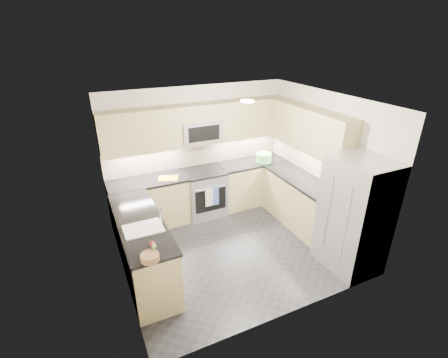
# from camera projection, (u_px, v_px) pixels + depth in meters

# --- Properties ---
(floor) EXTENTS (3.60, 3.20, 0.00)m
(floor) POSITION_uv_depth(u_px,v_px,m) (233.00, 247.00, 5.61)
(floor) COLOR black
(floor) RESTS_ON ground
(ceiling) EXTENTS (3.60, 3.20, 0.02)m
(ceiling) POSITION_uv_depth(u_px,v_px,m) (235.00, 101.00, 4.55)
(ceiling) COLOR beige
(ceiling) RESTS_ON wall_back
(wall_back) EXTENTS (3.60, 0.02, 2.50)m
(wall_back) POSITION_uv_depth(u_px,v_px,m) (197.00, 150.00, 6.39)
(wall_back) COLOR beige
(wall_back) RESTS_ON floor
(wall_front) EXTENTS (3.60, 0.02, 2.50)m
(wall_front) POSITION_uv_depth(u_px,v_px,m) (295.00, 235.00, 3.77)
(wall_front) COLOR beige
(wall_front) RESTS_ON floor
(wall_left) EXTENTS (0.02, 3.20, 2.50)m
(wall_left) POSITION_uv_depth(u_px,v_px,m) (115.00, 206.00, 4.39)
(wall_left) COLOR beige
(wall_left) RESTS_ON floor
(wall_right) EXTENTS (0.02, 3.20, 2.50)m
(wall_right) POSITION_uv_depth(u_px,v_px,m) (324.00, 163.00, 5.77)
(wall_right) COLOR beige
(wall_right) RESTS_ON floor
(base_cab_back_left) EXTENTS (1.42, 0.60, 0.90)m
(base_cab_back_left) POSITION_uv_depth(u_px,v_px,m) (150.00, 204.00, 6.07)
(base_cab_back_left) COLOR tan
(base_cab_back_left) RESTS_ON floor
(base_cab_back_right) EXTENTS (1.42, 0.60, 0.90)m
(base_cab_back_right) POSITION_uv_depth(u_px,v_px,m) (251.00, 183.00, 6.90)
(base_cab_back_right) COLOR tan
(base_cab_back_right) RESTS_ON floor
(base_cab_right) EXTENTS (0.60, 1.70, 0.90)m
(base_cab_right) POSITION_uv_depth(u_px,v_px,m) (300.00, 202.00, 6.12)
(base_cab_right) COLOR tan
(base_cab_right) RESTS_ON floor
(base_cab_peninsula) EXTENTS (0.60, 2.00, 0.90)m
(base_cab_peninsula) POSITION_uv_depth(u_px,v_px,m) (143.00, 248.00, 4.84)
(base_cab_peninsula) COLOR tan
(base_cab_peninsula) RESTS_ON floor
(countertop_back_left) EXTENTS (1.42, 0.63, 0.04)m
(countertop_back_left) POSITION_uv_depth(u_px,v_px,m) (147.00, 181.00, 5.87)
(countertop_back_left) COLOR black
(countertop_back_left) RESTS_ON base_cab_back_left
(countertop_back_right) EXTENTS (1.42, 0.63, 0.04)m
(countertop_back_right) POSITION_uv_depth(u_px,v_px,m) (252.00, 162.00, 6.71)
(countertop_back_right) COLOR black
(countertop_back_right) RESTS_ON base_cab_back_right
(countertop_right) EXTENTS (0.63, 1.70, 0.04)m
(countertop_right) POSITION_uv_depth(u_px,v_px,m) (303.00, 180.00, 5.92)
(countertop_right) COLOR black
(countertop_right) RESTS_ON base_cab_right
(countertop_peninsula) EXTENTS (0.63, 2.00, 0.04)m
(countertop_peninsula) POSITION_uv_depth(u_px,v_px,m) (140.00, 222.00, 4.64)
(countertop_peninsula) COLOR black
(countertop_peninsula) RESTS_ON base_cab_peninsula
(upper_cab_back) EXTENTS (3.60, 0.35, 0.75)m
(upper_cab_back) POSITION_uv_depth(u_px,v_px,m) (199.00, 124.00, 6.01)
(upper_cab_back) COLOR tan
(upper_cab_back) RESTS_ON wall_back
(upper_cab_right) EXTENTS (0.35, 1.95, 0.75)m
(upper_cab_right) POSITION_uv_depth(u_px,v_px,m) (309.00, 129.00, 5.69)
(upper_cab_right) COLOR tan
(upper_cab_right) RESTS_ON wall_right
(backsplash_back) EXTENTS (3.60, 0.01, 0.51)m
(backsplash_back) POSITION_uv_depth(u_px,v_px,m) (197.00, 153.00, 6.41)
(backsplash_back) COLOR tan
(backsplash_back) RESTS_ON wall_back
(backsplash_right) EXTENTS (0.01, 2.30, 0.51)m
(backsplash_right) POSITION_uv_depth(u_px,v_px,m) (307.00, 158.00, 6.16)
(backsplash_right) COLOR tan
(backsplash_right) RESTS_ON wall_right
(gas_range) EXTENTS (0.76, 0.65, 0.91)m
(gas_range) POSITION_uv_depth(u_px,v_px,m) (204.00, 193.00, 6.46)
(gas_range) COLOR #9A9CA1
(gas_range) RESTS_ON floor
(range_cooktop) EXTENTS (0.76, 0.65, 0.03)m
(range_cooktop) POSITION_uv_depth(u_px,v_px,m) (204.00, 172.00, 6.27)
(range_cooktop) COLOR black
(range_cooktop) RESTS_ON gas_range
(oven_door_glass) EXTENTS (0.62, 0.02, 0.45)m
(oven_door_glass) POSITION_uv_depth(u_px,v_px,m) (211.00, 200.00, 6.19)
(oven_door_glass) COLOR black
(oven_door_glass) RESTS_ON gas_range
(oven_handle) EXTENTS (0.60, 0.02, 0.02)m
(oven_handle) POSITION_uv_depth(u_px,v_px,m) (211.00, 188.00, 6.06)
(oven_handle) COLOR #B2B5BA
(oven_handle) RESTS_ON gas_range
(microwave) EXTENTS (0.76, 0.40, 0.40)m
(microwave) POSITION_uv_depth(u_px,v_px,m) (200.00, 131.00, 6.04)
(microwave) COLOR #9B9DA2
(microwave) RESTS_ON upper_cab_back
(microwave_door) EXTENTS (0.60, 0.01, 0.28)m
(microwave_door) POSITION_uv_depth(u_px,v_px,m) (204.00, 134.00, 5.87)
(microwave_door) COLOR black
(microwave_door) RESTS_ON microwave
(refrigerator) EXTENTS (0.70, 0.90, 1.80)m
(refrigerator) POSITION_uv_depth(u_px,v_px,m) (354.00, 215.00, 4.84)
(refrigerator) COLOR #A8ABB0
(refrigerator) RESTS_ON floor
(fridge_handle_left) EXTENTS (0.02, 0.02, 1.20)m
(fridge_handle_left) POSITION_uv_depth(u_px,v_px,m) (345.00, 224.00, 4.53)
(fridge_handle_left) COLOR #B2B5BA
(fridge_handle_left) RESTS_ON refrigerator
(fridge_handle_right) EXTENTS (0.02, 0.02, 1.20)m
(fridge_handle_right) POSITION_uv_depth(u_px,v_px,m) (327.00, 212.00, 4.83)
(fridge_handle_right) COLOR #B2B5BA
(fridge_handle_right) RESTS_ON refrigerator
(sink_basin) EXTENTS (0.52, 0.38, 0.16)m
(sink_basin) POSITION_uv_depth(u_px,v_px,m) (144.00, 233.00, 4.45)
(sink_basin) COLOR white
(sink_basin) RESTS_ON base_cab_peninsula
(faucet) EXTENTS (0.03, 0.03, 0.28)m
(faucet) POSITION_uv_depth(u_px,v_px,m) (161.00, 216.00, 4.47)
(faucet) COLOR silver
(faucet) RESTS_ON countertop_peninsula
(utensil_bowl) EXTENTS (0.39, 0.39, 0.18)m
(utensil_bowl) POSITION_uv_depth(u_px,v_px,m) (264.00, 157.00, 6.65)
(utensil_bowl) COLOR #5FBC50
(utensil_bowl) RESTS_ON countertop_back_right
(cutting_board) EXTENTS (0.42, 0.36, 0.01)m
(cutting_board) POSITION_uv_depth(u_px,v_px,m) (168.00, 178.00, 5.93)
(cutting_board) COLOR orange
(cutting_board) RESTS_ON countertop_back_left
(fruit_basket) EXTENTS (0.25, 0.25, 0.08)m
(fruit_basket) POSITION_uv_depth(u_px,v_px,m) (150.00, 257.00, 3.82)
(fruit_basket) COLOR #8C6041
(fruit_basket) RESTS_ON countertop_peninsula
(fruit_apple) EXTENTS (0.07, 0.07, 0.07)m
(fruit_apple) POSITION_uv_depth(u_px,v_px,m) (152.00, 244.00, 3.93)
(fruit_apple) COLOR maroon
(fruit_apple) RESTS_ON fruit_basket
(fruit_pear) EXTENTS (0.06, 0.06, 0.06)m
(fruit_pear) POSITION_uv_depth(u_px,v_px,m) (154.00, 247.00, 3.89)
(fruit_pear) COLOR #59A647
(fruit_pear) RESTS_ON fruit_basket
(dish_towel_check) EXTENTS (0.20, 0.03, 0.38)m
(dish_towel_check) POSITION_uv_depth(u_px,v_px,m) (210.00, 197.00, 6.11)
(dish_towel_check) COLOR silver
(dish_towel_check) RESTS_ON oven_handle
(dish_towel_blue) EXTENTS (0.20, 0.05, 0.38)m
(dish_towel_blue) POSITION_uv_depth(u_px,v_px,m) (214.00, 196.00, 6.13)
(dish_towel_blue) COLOR #38569B
(dish_towel_blue) RESTS_ON oven_handle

